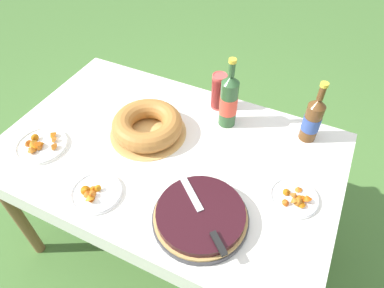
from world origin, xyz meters
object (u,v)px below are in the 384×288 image
Objects in this scene: serving_knife at (204,217)px; cup_stack at (219,91)px; snack_plate_near at (294,197)px; cider_bottle_amber at (313,119)px; cider_bottle_green at (229,101)px; snack_plate_left at (95,193)px; bundt_cake at (147,125)px; snack_plate_right at (41,145)px; berry_tart at (201,216)px.

cup_stack is at bearing -31.22° from serving_knife.
serving_knife is 0.38m from snack_plate_near.
cider_bottle_amber is 1.58× the size of snack_plate_near.
cider_bottle_green is 0.37m from cider_bottle_amber.
cup_stack is 0.92× the size of snack_plate_left.
serving_knife is 0.67m from cider_bottle_amber.
bundt_cake is 0.39m from snack_plate_left.
bundt_cake is 1.00× the size of cider_bottle_green.
serving_knife is 0.99× the size of cider_bottle_amber.
serving_knife is at bearing -110.71° from cider_bottle_amber.
serving_knife reaches higher than snack_plate_right.
berry_tart is 1.19× the size of serving_knife.
cup_stack is 0.63m from snack_plate_near.
bundt_cake is (-0.41, 0.31, 0.02)m from berry_tart.
cider_bottle_amber is (0.45, -0.03, 0.02)m from cup_stack.
snack_plate_right is (-0.82, 0.05, -0.05)m from serving_knife.
serving_knife is 0.86× the size of bundt_cake.
bundt_cake is at bearing 142.62° from berry_tart.
snack_plate_left is (-0.44, -0.06, -0.05)m from serving_knife.
cider_bottle_amber is at bearing 66.89° from berry_tart.
berry_tart is 1.18× the size of cider_bottle_amber.
serving_knife is at bearing -3.49° from snack_plate_right.
serving_knife is 0.58m from cider_bottle_green.
cider_bottle_green is at bearing -169.60° from cider_bottle_amber.
snack_plate_near is 0.84× the size of snack_plate_right.
cider_bottle_amber is 1.33× the size of snack_plate_right.
snack_plate_right is at bearing -143.60° from cider_bottle_green.
bundt_cake is at bearing -156.47° from cider_bottle_amber.
serving_knife is at bearing 7.13° from snack_plate_left.
berry_tart is 1.02× the size of cider_bottle_green.
snack_plate_left is at bearing -156.00° from snack_plate_near.
snack_plate_near is 0.94× the size of snack_plate_left.
snack_plate_left is (-0.23, -0.70, -0.08)m from cup_stack.
bundt_cake is 1.83× the size of snack_plate_near.
snack_plate_left reaches higher than snack_plate_right.
bundt_cake reaches higher than snack_plate_left.
bundt_cake is at bearing 2.86° from serving_knife.
berry_tart reaches higher than snack_plate_right.
cider_bottle_amber is (0.26, 0.60, 0.08)m from berry_tart.
snack_plate_right is (-0.37, 0.11, 0.00)m from snack_plate_left.
serving_knife is (0.02, -0.02, 0.04)m from berry_tart.
cider_bottle_green is at bearing 101.51° from berry_tart.
snack_plate_near is at bearing 39.84° from berry_tart.
cup_stack is 0.98× the size of snack_plate_near.
berry_tart is 0.56m from cider_bottle_green.
berry_tart is 0.43m from snack_plate_left.
cider_bottle_amber reaches higher than snack_plate_right.
cider_bottle_green is 1.53× the size of snack_plate_right.
bundt_cake is at bearing -124.29° from cup_stack.
berry_tart is at bearing -37.38° from bundt_cake.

